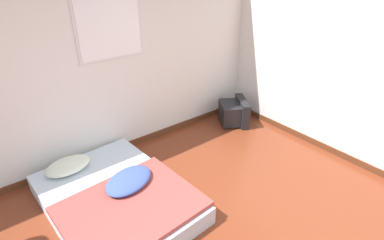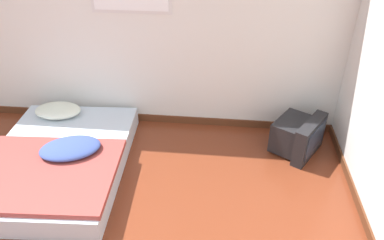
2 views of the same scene
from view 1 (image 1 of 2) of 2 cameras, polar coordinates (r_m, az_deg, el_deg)
name	(u,v)px [view 1 (image 1 of 2)]	position (r m, az deg, el deg)	size (l,w,h in m)	color
wall_back	(89,67)	(3.89, -19.11, 9.58)	(7.60, 0.08, 2.60)	silver
mattress_bed	(116,197)	(3.49, -14.32, -14.06)	(1.41, 1.89, 0.36)	silver
crt_tv	(235,112)	(5.04, 8.12, 1.49)	(0.62, 0.65, 0.42)	black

